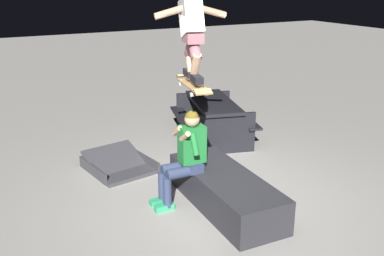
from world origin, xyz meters
name	(u,v)px	position (x,y,z in m)	size (l,w,h in m)	color
ground_plane	(219,201)	(0.00, 0.00, 0.00)	(40.00, 40.00, 0.00)	gray
ledge_box_main	(225,191)	(-0.14, 0.00, 0.23)	(1.99, 0.74, 0.46)	#28282D
person_sitting_on_ledge	(185,154)	(0.22, 0.41, 0.71)	(0.59, 0.76, 1.29)	#2D3856
skateboard	(193,85)	(0.06, 0.38, 1.67)	(1.04, 0.43, 0.13)	#AD8451
skater_airborne	(192,27)	(0.11, 0.37, 2.36)	(0.64, 0.88, 1.12)	black
kicker_ramp	(119,166)	(1.65, 0.86, 0.06)	(1.12, 1.04, 0.37)	#38383D
picnic_table_back	(213,114)	(2.21, -1.20, 0.50)	(2.00, 1.75, 0.75)	black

